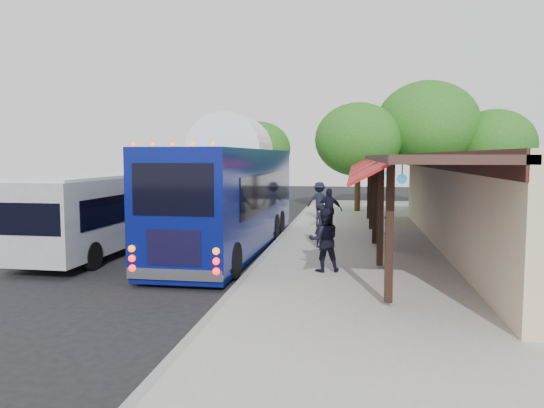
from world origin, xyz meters
The scene contains 15 objects.
ground centered at (0.00, 0.00, 0.00)m, with size 90.00×90.00×0.00m, color black.
sidewalk centered at (5.00, 4.00, 0.07)m, with size 10.00×40.00×0.15m, color #9E9B93.
curb centered at (0.05, 4.00, 0.07)m, with size 0.20×40.00×0.16m, color gray.
station_shelter centered at (8.38, 4.00, 1.85)m, with size 8.15×20.00×3.60m.
coach_bus centered at (-1.45, 3.16, 2.13)m, with size 2.79×12.47×3.97m.
city_bus centered at (-5.80, 2.71, 1.55)m, with size 2.53×10.50×2.81m.
ped_a centered at (1.87, 3.32, 0.96)m, with size 0.59×0.39×1.61m, color black.
ped_b centered at (2.17, -0.72, 1.06)m, with size 0.89×0.69×1.82m, color black.
ped_c centered at (1.95, 7.41, 1.10)m, with size 1.12×0.46×1.90m, color black.
ped_d centered at (1.23, 11.88, 1.13)m, with size 1.26×0.73×1.95m, color black.
sign_board centered at (4.17, 3.26, 0.92)m, with size 0.14×0.52×1.14m.
tree_left centered at (3.23, 16.53, 4.43)m, with size 5.19×5.19×6.65m.
tree_mid centered at (7.42, 18.11, 5.38)m, with size 6.29×6.29×8.06m.
tree_right centered at (11.41, 18.23, 4.19)m, with size 4.92×4.92×6.29m.
tree_far centered at (-3.84, 22.17, 3.96)m, with size 4.65×4.65×5.95m.
Camera 1 is at (2.98, -15.80, 3.47)m, focal length 35.00 mm.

